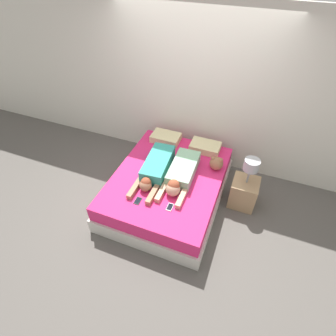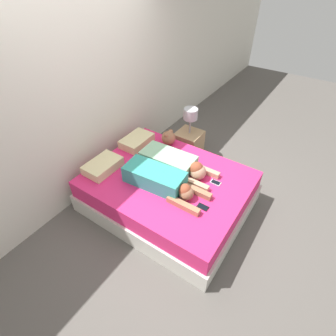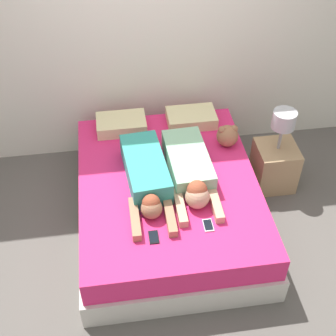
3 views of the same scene
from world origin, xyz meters
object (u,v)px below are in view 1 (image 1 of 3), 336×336
Objects in this scene: person_left at (156,168)px; person_right at (181,174)px; bed at (168,187)px; pillow_head_left at (166,138)px; nightstand at (244,190)px; cell_phone_right at (170,207)px; plush_toy at (216,163)px; pillow_head_right at (205,147)px; cell_phone_left at (138,201)px.

person_right reaches higher than person_left.
bed is 1.94× the size of person_right.
pillow_head_left is 0.95m from person_right.
person_left is at bearing -164.79° from nightstand.
person_right reaches higher than cell_phone_right.
pillow_head_right is at bearing 125.72° from plush_toy.
person_left is 0.38m from person_right.
nightstand is (1.10, 0.33, 0.04)m from bed.
bed is 1.15m from nightstand.
person_left is at bearing -78.75° from pillow_head_left.
pillow_head_left is at bearing 113.78° from cell_phone_right.
person_left is 0.91m from plush_toy.
pillow_head_right is 0.47m from plush_toy.
person_right is at bearing 57.26° from cell_phone_left.
person_left is at bearing 128.92° from cell_phone_right.
bed is 1.86× the size of person_left.
person_right is 1.17× the size of nightstand.
nightstand is (0.49, -0.07, -0.32)m from plush_toy.
person_left is at bearing -123.54° from pillow_head_right.
nightstand is at bearing -17.27° from pillow_head_left.
nightstand reaches higher than person_left.
cell_phone_right is 0.14× the size of nightstand.
plush_toy is at bearing 171.30° from nightstand.
pillow_head_left is 3.77× the size of cell_phone_right.
pillow_head_left is 1.45m from cell_phone_right.
nightstand is at bearing -30.72° from pillow_head_right.
cell_phone_left is at bearing -122.74° from person_right.
person_right is at bearing 2.03° from bed.
person_left is at bearing -152.05° from plush_toy.
pillow_head_left is at bearing 101.25° from person_left.
cell_phone_left reaches higher than bed.
nightstand reaches higher than pillow_head_right.
person_left reaches higher than cell_phone_right.
plush_toy is 0.59m from nightstand.
person_right reaches higher than pillow_head_left.
pillow_head_left is 1.03m from plush_toy.
pillow_head_left is 1.54m from nightstand.
pillow_head_left is at bearing 96.07° from cell_phone_left.
pillow_head_left is at bearing 162.73° from nightstand.
cell_phone_right is (-0.11, -1.33, -0.05)m from pillow_head_right.
cell_phone_right is (0.44, 0.06, 0.00)m from cell_phone_left.
cell_phone_right is (0.05, -0.55, -0.09)m from person_right.
person_left reaches higher than pillow_head_left.
person_left is (-0.53, -0.80, 0.04)m from pillow_head_right.
plush_toy is at bearing 33.48° from bed.
plush_toy is (0.96, -0.38, 0.05)m from pillow_head_left.
bed is at bearing 5.57° from person_left.
person_right reaches higher than pillow_head_right.
plush_toy is at bearing 27.95° from person_left.
bed is 4.20× the size of pillow_head_right.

